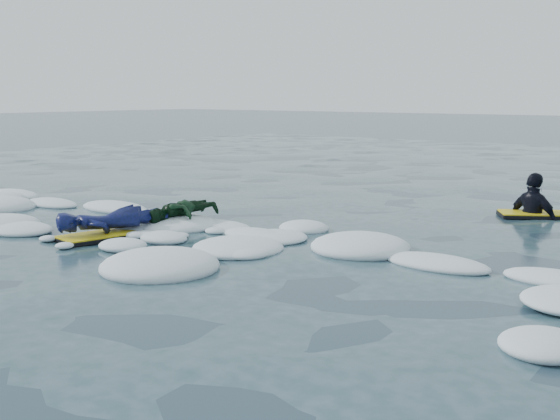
# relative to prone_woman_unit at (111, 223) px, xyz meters

# --- Properties ---
(ground) EXTENTS (120.00, 120.00, 0.00)m
(ground) POSITION_rel_prone_woman_unit_xyz_m (0.58, -0.29, -0.20)
(ground) COLOR #162A36
(ground) RESTS_ON ground
(foam_band) EXTENTS (12.00, 3.10, 0.30)m
(foam_band) POSITION_rel_prone_woman_unit_xyz_m (0.58, 0.74, -0.20)
(foam_band) COLOR white
(foam_band) RESTS_ON ground
(prone_woman_unit) EXTENTS (0.91, 1.60, 0.39)m
(prone_woman_unit) POSITION_rel_prone_woman_unit_xyz_m (0.00, 0.00, 0.00)
(prone_woman_unit) COLOR black
(prone_woman_unit) RESTS_ON ground
(prone_child_unit) EXTENTS (0.70, 1.18, 0.41)m
(prone_child_unit) POSITION_rel_prone_woman_unit_xyz_m (0.36, 0.97, 0.01)
(prone_child_unit) COLOR black
(prone_child_unit) RESTS_ON ground
(waiting_rider_unit) EXTENTS (1.17, 1.03, 1.55)m
(waiting_rider_unit) POSITION_rel_prone_woman_unit_xyz_m (3.95, 5.05, -0.27)
(waiting_rider_unit) COLOR black
(waiting_rider_unit) RESTS_ON ground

